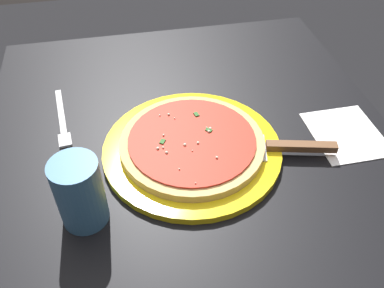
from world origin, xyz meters
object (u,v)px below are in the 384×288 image
pizza (192,143)px  fork (62,120)px  cup_tall_drink (80,193)px  pizza_server (279,147)px  serving_plate (192,149)px  napkin_folded_right (346,134)px

pizza → fork: 0.28m
fork → cup_tall_drink: bearing=10.0°
pizza_server → cup_tall_drink: (0.08, -0.35, 0.04)m
serving_plate → pizza_server: (0.04, 0.16, 0.01)m
pizza → serving_plate: bearing=46.6°
serving_plate → cup_tall_drink: 0.23m
serving_plate → napkin_folded_right: serving_plate is taller
cup_tall_drink → fork: 0.26m
serving_plate → napkin_folded_right: 0.31m
pizza_server → fork: 0.44m
serving_plate → pizza: bearing=-133.4°
pizza_server → cup_tall_drink: bearing=-77.8°
serving_plate → cup_tall_drink: size_ratio=2.74×
serving_plate → cup_tall_drink: (0.11, -0.20, 0.05)m
pizza → cup_tall_drink: 0.23m
pizza → fork: (-0.14, -0.24, -0.02)m
serving_plate → fork: (-0.14, -0.24, -0.00)m
cup_tall_drink → napkin_folded_right: 0.52m
pizza_server → napkin_folded_right: bearing=99.7°
pizza_server → fork: bearing=-113.9°
pizza → cup_tall_drink: size_ratio=2.20×
cup_tall_drink → fork: cup_tall_drink is taller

